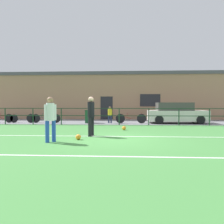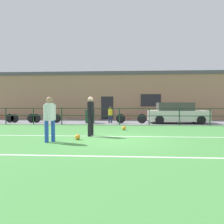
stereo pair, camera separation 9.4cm
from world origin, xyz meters
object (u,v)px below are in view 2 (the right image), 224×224
object	(u,v)px
spectator_child	(110,114)
trash_bin_0	(90,116)
soccer_ball_spare	(124,128)
bicycle_parked_2	(5,118)
soccer_ball_match	(78,137)
player_goalkeeper	(91,114)
bicycle_parked_3	(21,118)
bicycle_parked_0	(46,118)
bicycle_parked_1	(131,118)
player_striker	(50,116)
parked_car_red	(177,113)

from	to	relation	value
spectator_child	trash_bin_0	world-z (taller)	spectator_child
soccer_ball_spare	bicycle_parked_2	world-z (taller)	bicycle_parked_2
soccer_ball_match	bicycle_parked_2	bearing A→B (deg)	134.49
player_goalkeeper	bicycle_parked_3	distance (m)	9.04
bicycle_parked_0	bicycle_parked_3	size ratio (longest dim) A/B	0.94
soccer_ball_spare	bicycle_parked_1	size ratio (longest dim) A/B	0.10
bicycle_parked_2	soccer_ball_spare	bearing A→B (deg)	-23.98
bicycle_parked_2	trash_bin_0	distance (m)	6.53
soccer_ball_spare	spectator_child	xyz separation A→B (m)	(-1.05, 4.08, 0.60)
soccer_ball_match	bicycle_parked_3	distance (m)	9.56
bicycle_parked_3	trash_bin_0	distance (m)	5.31
player_goalkeeper	bicycle_parked_3	size ratio (longest dim) A/B	0.75
bicycle_parked_1	trash_bin_0	world-z (taller)	trash_bin_0
spectator_child	trash_bin_0	xyz separation A→B (m)	(-1.52, -0.00, -0.21)
player_goalkeeper	spectator_child	bearing A→B (deg)	-167.88
trash_bin_0	bicycle_parked_1	bearing A→B (deg)	-0.53
player_striker	parked_car_red	bearing A→B (deg)	-167.60
player_striker	soccer_ball_spare	xyz separation A→B (m)	(2.75, 3.97, -0.86)
spectator_child	player_striker	bearing A→B (deg)	90.44
trash_bin_0	bicycle_parked_3	bearing A→B (deg)	-179.69
soccer_ball_match	spectator_child	world-z (taller)	spectator_child
soccer_ball_match	spectator_child	xyz separation A→B (m)	(0.77, 7.43, 0.61)
parked_car_red	player_goalkeeper	bearing A→B (deg)	-128.40
trash_bin_0	player_goalkeeper	bearing A→B (deg)	-80.20
bicycle_parked_0	trash_bin_0	bearing A→B (deg)	0.50
spectator_child	parked_car_red	world-z (taller)	parked_car_red
player_goalkeeper	soccer_ball_spare	world-z (taller)	player_goalkeeper
soccer_ball_match	bicycle_parked_3	xyz separation A→B (m)	(-6.05, 7.40, 0.25)
bicycle_parked_0	soccer_ball_spare	bearing A→B (deg)	-34.59
player_striker	bicycle_parked_1	bearing A→B (deg)	-151.34
spectator_child	soccer_ball_match	bearing A→B (deg)	96.41
player_striker	trash_bin_0	bearing A→B (deg)	-130.64
spectator_child	bicycle_parked_2	world-z (taller)	spectator_child
parked_car_red	bicycle_parked_0	bearing A→B (deg)	-178.09
parked_car_red	bicycle_parked_1	xyz separation A→B (m)	(-3.34, -0.32, -0.37)
soccer_ball_match	spectator_child	distance (m)	7.49
bicycle_parked_1	bicycle_parked_2	distance (m)	9.58
player_striker	soccer_ball_match	bearing A→B (deg)	174.33
soccer_ball_match	bicycle_parked_0	bearing A→B (deg)	118.63
player_goalkeeper	bicycle_parked_1	size ratio (longest dim) A/B	0.79
player_striker	bicycle_parked_2	bearing A→B (deg)	-90.98
soccer_ball_match	soccer_ball_spare	distance (m)	3.82
soccer_ball_match	bicycle_parked_1	distance (m)	7.75
soccer_ball_spare	parked_car_red	distance (m)	5.84
bicycle_parked_2	soccer_ball_match	bearing A→B (deg)	-45.51
player_striker	bicycle_parked_1	xyz separation A→B (m)	(3.24, 8.01, -0.60)
soccer_ball_match	spectator_child	bearing A→B (deg)	84.04
player_striker	parked_car_red	world-z (taller)	player_striker
parked_car_red	bicycle_parked_2	xyz separation A→B (m)	(-12.92, -0.32, -0.40)
player_goalkeeper	player_striker	distance (m)	2.10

